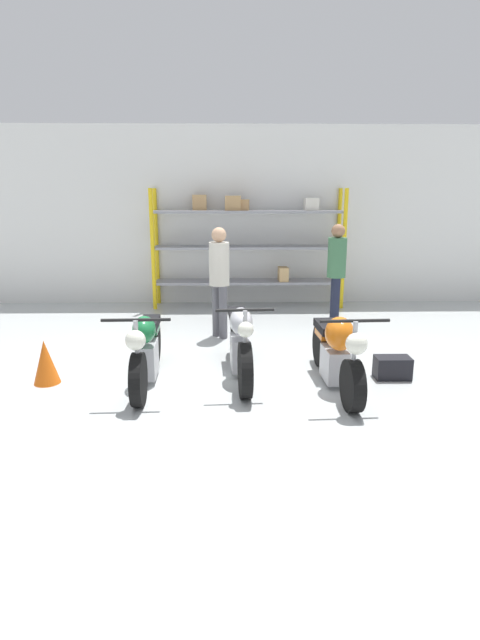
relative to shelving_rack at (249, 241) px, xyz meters
name	(u,v)px	position (x,y,z in m)	size (l,w,h in m)	color
ground_plane	(241,383)	(-0.25, -4.34, -1.33)	(30.00, 30.00, 0.00)	#B2B7B7
back_wall	(236,217)	(-0.25, 0.37, 0.47)	(30.00, 0.08, 3.60)	white
shelving_rack	(249,241)	(0.00, 0.00, 0.00)	(3.85, 0.63, 2.37)	yellow
motorcycle_green	(146,349)	(-1.41, -4.27, -0.90)	(0.74, 2.06, 0.98)	black
motorcycle_silver	(240,342)	(-0.25, -4.08, -0.87)	(0.66, 2.04, 1.03)	black
motorcycle_orange	(336,351)	(0.89, -4.47, -0.89)	(0.74, 2.03, 1.01)	black
person_browsing	(219,273)	(-0.55, -2.31, -0.28)	(0.45, 0.45, 1.76)	#595960
person_near_rack	(337,266)	(1.47, -1.59, -0.28)	(0.33, 0.33, 1.77)	#1E2338
toolbox	(392,368)	(1.67, -4.22, -1.19)	(0.44, 0.26, 0.28)	black
traffic_cone	(46,362)	(-2.64, -4.30, -1.05)	(0.32, 0.32, 0.55)	orange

